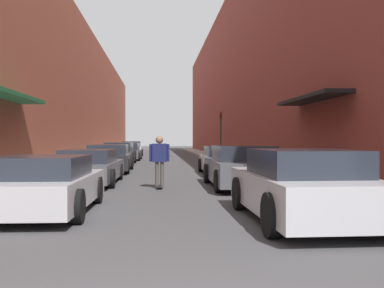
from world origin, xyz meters
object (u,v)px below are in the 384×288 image
(parked_car_left_1, at_px, (90,167))
(parked_car_left_5, at_px, (131,149))
(parked_car_left_3, at_px, (119,154))
(parked_car_right_0, at_px, (301,186))
(parked_car_left_0, at_px, (43,185))
(skateboarder, at_px, (159,156))
(parked_car_right_2, at_px, (223,161))
(traffic_light, at_px, (221,130))
(parked_car_left_4, at_px, (127,152))
(parked_car_right_1, at_px, (242,167))
(parked_car_left_2, at_px, (109,158))

(parked_car_left_1, distance_m, parked_car_left_5, 22.96)
(parked_car_left_3, bearing_deg, parked_car_right_0, -74.97)
(parked_car_left_0, xyz_separation_m, skateboarder, (2.40, 4.27, 0.42))
(parked_car_right_2, relative_size, traffic_light, 1.33)
(parked_car_left_0, relative_size, parked_car_left_3, 0.91)
(parked_car_left_4, relative_size, traffic_light, 1.42)
(parked_car_left_3, height_order, parked_car_right_1, parked_car_left_3)
(parked_car_left_0, relative_size, parked_car_left_5, 0.93)
(parked_car_right_1, bearing_deg, traffic_light, 83.95)
(parked_car_right_2, bearing_deg, parked_car_right_1, -92.24)
(parked_car_left_0, height_order, parked_car_left_4, parked_car_left_4)
(parked_car_left_3, relative_size, parked_car_right_2, 1.02)
(parked_car_right_0, bearing_deg, parked_car_left_4, 101.46)
(parked_car_left_1, relative_size, skateboarder, 2.88)
(parked_car_left_0, height_order, parked_car_left_1, parked_car_left_1)
(parked_car_left_0, distance_m, parked_car_left_3, 17.26)
(parked_car_left_5, bearing_deg, parked_car_left_0, -90.10)
(parked_car_left_2, distance_m, parked_car_right_2, 5.48)
(parked_car_left_1, relative_size, parked_car_left_5, 1.08)
(parked_car_left_3, xyz_separation_m, parked_car_right_1, (4.98, -12.90, -0.01))
(parked_car_left_3, bearing_deg, parked_car_right_1, -68.91)
(parked_car_right_1, distance_m, parked_car_right_2, 5.06)
(parked_car_left_3, xyz_separation_m, skateboarder, (2.38, -12.99, 0.35))
(parked_car_left_1, bearing_deg, parked_car_left_0, -90.42)
(parked_car_left_1, bearing_deg, parked_car_right_0, -54.94)
(parked_car_left_5, bearing_deg, parked_car_left_2, -89.97)
(parked_car_left_3, distance_m, parked_car_right_2, 9.39)
(parked_car_left_0, xyz_separation_m, parked_car_left_4, (0.12, 22.81, 0.03))
(parked_car_right_1, bearing_deg, parked_car_right_0, -89.99)
(traffic_light, bearing_deg, skateboarder, -105.10)
(parked_car_right_1, distance_m, traffic_light, 15.87)
(parked_car_left_3, xyz_separation_m, parked_car_right_2, (5.17, -7.84, -0.05))
(parked_car_left_3, bearing_deg, skateboarder, -79.63)
(parked_car_left_2, relative_size, parked_car_right_2, 1.07)
(parked_car_left_0, height_order, parked_car_right_1, parked_car_right_1)
(parked_car_right_2, bearing_deg, parked_car_left_4, 110.77)
(parked_car_left_3, bearing_deg, parked_car_left_1, -89.90)
(parked_car_left_5, bearing_deg, traffic_light, -52.69)
(parked_car_left_1, bearing_deg, parked_car_left_4, 89.75)
(parked_car_right_1, distance_m, skateboarder, 2.62)
(parked_car_left_0, relative_size, parked_car_right_0, 0.95)
(parked_car_right_0, distance_m, parked_car_right_1, 5.64)
(parked_car_left_3, bearing_deg, parked_car_left_4, 89.02)
(skateboarder, bearing_deg, parked_car_left_5, 95.48)
(parked_car_left_5, relative_size, parked_car_right_0, 1.01)
(skateboarder, height_order, traffic_light, traffic_light)
(parked_car_left_3, relative_size, parked_car_right_1, 0.99)
(parked_car_left_2, height_order, parked_car_left_3, parked_car_left_3)
(traffic_light, bearing_deg, parked_car_left_3, -157.07)
(parked_car_left_0, xyz_separation_m, parked_car_right_0, (5.00, -1.28, 0.07))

